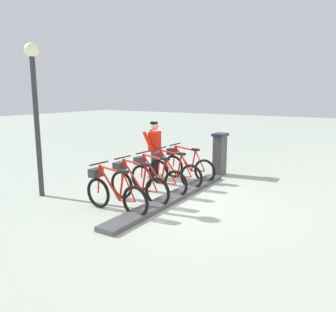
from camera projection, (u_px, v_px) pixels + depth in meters
ground_plane at (173, 199)px, 7.91m from camera, size 60.00×60.00×0.00m
dock_rail_base at (173, 197)px, 7.90m from camera, size 0.44×4.73×0.10m
payment_kiosk at (220, 153)px, 10.15m from camera, size 0.36×0.52×1.28m
bike_docked_0 at (186, 165)px, 9.63m from camera, size 1.72×0.54×1.02m
bike_docked_1 at (172, 170)px, 8.98m from camera, size 1.72×0.54×1.02m
bike_docked_2 at (155, 177)px, 8.32m from camera, size 1.72×0.54×1.02m
bike_docked_3 at (136, 184)px, 7.67m from camera, size 1.72×0.54×1.02m
bike_docked_4 at (113, 192)px, 7.02m from camera, size 1.72×0.54×1.02m
worker_near_rack at (154, 148)px, 9.71m from camera, size 0.51×0.68×1.66m
lamp_post at (35, 97)px, 7.76m from camera, size 0.32×0.32×3.60m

